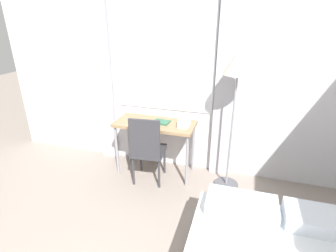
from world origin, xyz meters
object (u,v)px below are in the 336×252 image
(book, at_px, (161,122))
(desk_chair, at_px, (147,147))
(standing_lamp, at_px, (237,76))
(desk, at_px, (155,128))
(telephone, at_px, (184,123))

(book, bearing_deg, desk_chair, -110.94)
(standing_lamp, relative_size, book, 7.93)
(desk_chair, height_order, standing_lamp, standing_lamp)
(desk, xyz_separation_m, standing_lamp, (0.98, -0.05, 0.76))
(desk_chair, bearing_deg, book, 63.37)
(desk, bearing_deg, desk_chair, -93.86)
(desk, relative_size, telephone, 5.54)
(telephone, distance_m, book, 0.31)
(desk_chair, bearing_deg, standing_lamp, 6.06)
(standing_lamp, bearing_deg, desk_chair, -168.25)
(standing_lamp, relative_size, telephone, 9.10)
(desk, distance_m, standing_lamp, 1.25)
(book, bearing_deg, desk, -171.51)
(desk, bearing_deg, standing_lamp, -2.67)
(desk_chair, distance_m, telephone, 0.56)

